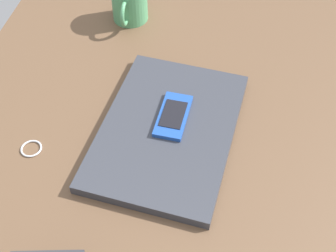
% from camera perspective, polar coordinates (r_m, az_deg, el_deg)
% --- Properties ---
extents(desk_surface, '(1.20, 0.80, 0.03)m').
position_cam_1_polar(desk_surface, '(0.80, -2.83, -4.84)').
color(desk_surface, brown).
rests_on(desk_surface, ground).
extents(laptop_closed, '(0.36, 0.27, 0.02)m').
position_cam_1_polar(laptop_closed, '(0.82, -0.00, -0.47)').
color(laptop_closed, '#33353D').
rests_on(laptop_closed, desk_surface).
extents(cell_phone_on_laptop, '(0.11, 0.06, 0.01)m').
position_cam_1_polar(cell_phone_on_laptop, '(0.82, 0.67, 1.33)').
color(cell_phone_on_laptop, '#1E479E').
rests_on(cell_phone_on_laptop, laptop_closed).
extents(key_ring, '(0.04, 0.04, 0.00)m').
position_cam_1_polar(key_ring, '(0.84, -16.99, -2.76)').
color(key_ring, silver).
rests_on(key_ring, desk_surface).
extents(coffee_mug, '(0.11, 0.08, 0.09)m').
position_cam_1_polar(coffee_mug, '(1.06, -4.93, 15.40)').
color(coffee_mug, '#4C9360').
rests_on(coffee_mug, desk_surface).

